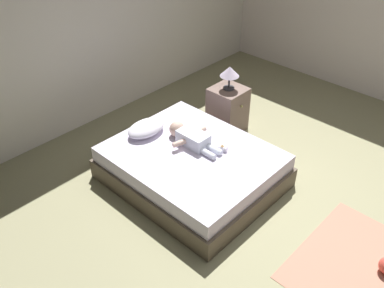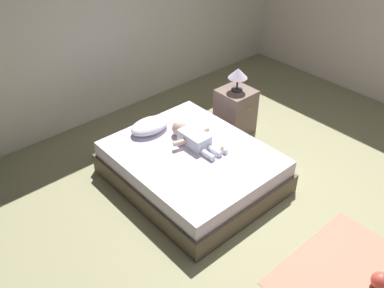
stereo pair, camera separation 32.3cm
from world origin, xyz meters
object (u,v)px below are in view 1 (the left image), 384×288
baby_bottle (222,148)px  lamp (230,72)px  baby (190,137)px  nightstand (228,109)px  pillow (146,128)px  toothbrush (196,132)px  bed (192,167)px

baby_bottle → lamp: bearing=35.9°
baby → nightstand: (0.96, 0.26, -0.18)m
baby_bottle → pillow: bearing=111.5°
lamp → pillow: bearing=169.6°
baby → toothbrush: size_ratio=5.99×
baby → nightstand: size_ratio=1.16×
bed → baby: baby is taller
nightstand → lamp: 0.51m
toothbrush → baby: bearing=-155.5°
bed → pillow: (-0.09, 0.61, 0.27)m
bed → baby_bottle: baby_bottle is taller
pillow → bed: bearing=-81.2°
bed → toothbrush: size_ratio=15.33×
nightstand → baby: bearing=-165.0°
pillow → baby: 0.51m
baby → lamp: size_ratio=2.31×
toothbrush → lamp: lamp is taller
pillow → toothbrush: 0.55m
bed → lamp: bearing=20.1°
bed → toothbrush: (0.30, 0.22, 0.21)m
toothbrush → bed: bearing=-143.4°
nightstand → baby_bottle: (-0.84, -0.61, 0.14)m
baby → toothbrush: bearing=24.5°
pillow → baby: bearing=-67.0°
baby_bottle → bed: bearing=137.0°
pillow → baby_bottle: size_ratio=3.79×
baby → bed: bearing=-128.6°
baby → baby_bottle: (0.12, -0.35, -0.04)m
lamp → baby_bottle: 1.10m
toothbrush → lamp: bearing=12.5°
lamp → baby_bottle: (-0.84, -0.61, -0.37)m
nightstand → baby_bottle: nightstand is taller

